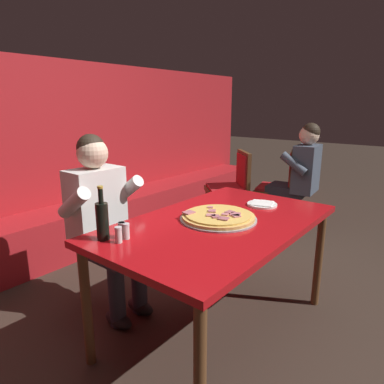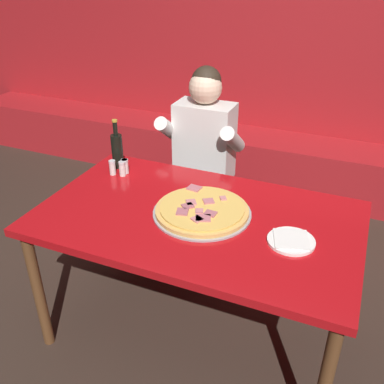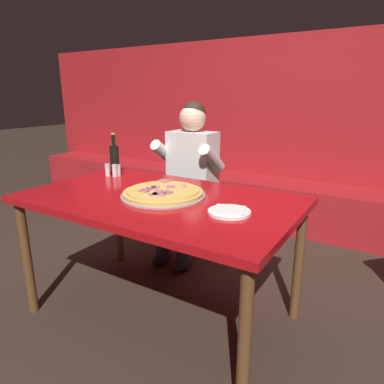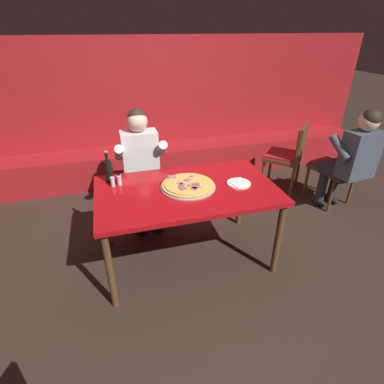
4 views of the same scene
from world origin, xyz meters
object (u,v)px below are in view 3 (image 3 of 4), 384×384
Objects in this scene: beer_bottle at (115,158)px; shaker_oregano at (115,171)px; diner_seated_blue_shirt at (187,175)px; shaker_parmesan at (118,170)px; main_dining_table at (159,209)px; pizza at (163,193)px; shaker_black_pepper at (108,171)px; plate_white_paper at (229,212)px; shaker_red_pepper_flakes at (118,170)px.

beer_bottle is 3.40× the size of shaker_oregano.
shaker_parmesan is at bearing -117.13° from diner_seated_blue_shirt.
main_dining_table is 0.10m from pizza.
shaker_oregano is 1.00× the size of shaker_parmesan.
shaker_black_pepper reaches higher than pizza.
shaker_oregano reaches higher than pizza.
main_dining_table is at bearing 174.02° from plate_white_paper.
plate_white_paper is at bearing -5.98° from main_dining_table.
shaker_black_pepper reaches higher than plate_white_paper.
shaker_oregano is (0.08, -0.09, -0.07)m from beer_bottle.
pizza is at bearing 49.59° from main_dining_table.
shaker_parmesan is (-1.02, 0.31, 0.03)m from plate_white_paper.
pizza is at bearing -22.46° from shaker_red_pepper_flakes.
shaker_parmesan is at bearing 33.42° from shaker_red_pepper_flakes.
diner_seated_blue_shirt reaches higher than shaker_parmesan.
beer_bottle is at bearing 155.64° from pizza.
main_dining_table is 0.66m from shaker_black_pepper.
beer_bottle is 3.40× the size of shaker_parmesan.
beer_bottle is at bearing 143.50° from shaker_red_pepper_flakes.
shaker_oregano is (-0.55, 0.22, 0.11)m from main_dining_table.
shaker_red_pepper_flakes is at bearing 155.24° from main_dining_table.
beer_bottle is at bearing -127.18° from diner_seated_blue_shirt.
pizza is at bearing 171.33° from plate_white_paper.
shaker_red_pepper_flakes is at bearing -36.50° from beer_bottle.
pizza is 0.62m from shaker_red_pepper_flakes.
shaker_oregano is at bearing 157.85° from main_dining_table.
diner_seated_blue_shirt is (-0.29, 0.76, 0.01)m from main_dining_table.
shaker_black_pepper is (0.02, -0.10, -0.07)m from beer_bottle.
shaker_red_pepper_flakes reaches higher than plate_white_paper.
shaker_red_pepper_flakes reaches higher than pizza.
main_dining_table is 18.00× the size of shaker_black_pepper.
pizza is (0.02, 0.02, 0.09)m from main_dining_table.
diner_seated_blue_shirt reaches higher than shaker_red_pepper_flakes.
plate_white_paper is at bearing -15.04° from shaker_oregano.
main_dining_table is 0.62m from shaker_parmesan.
pizza is 5.58× the size of shaker_oregano.
shaker_red_pepper_flakes and shaker_parmesan have the same top height.
pizza is 0.81m from diner_seated_blue_shirt.
shaker_red_pepper_flakes is 0.03m from shaker_oregano.
shaker_red_pepper_flakes reaches higher than main_dining_table.
pizza is at bearing -19.83° from shaker_oregano.
main_dining_table is 18.00× the size of shaker_parmesan.
shaker_parmesan is at bearing 157.26° from pizza.
beer_bottle is 3.40× the size of shaker_red_pepper_flakes.
main_dining_table is 7.37× the size of plate_white_paper.
plate_white_paper is (0.45, -0.07, -0.01)m from pizza.
shaker_red_pepper_flakes and shaker_black_pepper have the same top height.
beer_bottle is at bearing 102.97° from shaker_black_pepper.
pizza is 0.62m from shaker_parmesan.
beer_bottle is 0.12m from shaker_parmesan.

